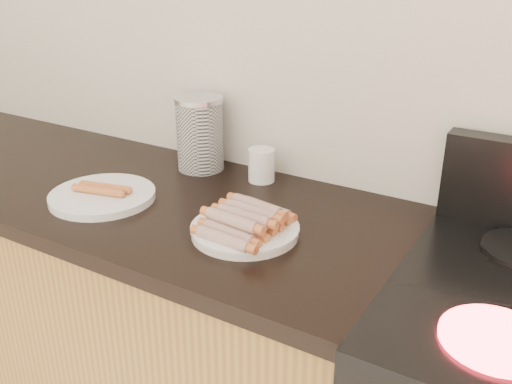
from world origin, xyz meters
The scene contains 10 objects.
wall_back centered at (0.00, 2.00, 1.30)m, with size 4.00×0.04×2.60m, color silver.
cabinet_base centered at (-0.70, 1.69, 0.43)m, with size 2.20×0.59×0.86m, color olive.
counter_slab centered at (-0.70, 1.69, 0.88)m, with size 2.20×0.62×0.04m, color black.
burner_near_left centered at (0.61, 1.51, 0.92)m, with size 0.18×0.18×0.01m, color #FF1E2D.
main_plate centered at (0.06, 1.63, 0.91)m, with size 0.24×0.24×0.02m, color white.
side_plate centered at (-0.36, 1.60, 0.91)m, with size 0.27×0.27×0.02m, color white.
hotdog_pile centered at (0.06, 1.63, 0.94)m, with size 0.13×0.22×0.05m.
plain_sausages centered at (-0.36, 1.60, 0.93)m, with size 0.13×0.08×0.02m.
canister centered at (-0.27, 1.91, 1.01)m, with size 0.14×0.14×0.21m.
mug centered at (-0.07, 1.92, 0.95)m, with size 0.07×0.07×0.09m, color white.
Camera 1 is at (0.67, 0.67, 1.49)m, focal length 40.00 mm.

